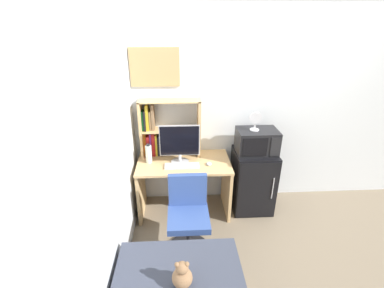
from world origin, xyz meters
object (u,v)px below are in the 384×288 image
at_px(microwave, 257,141).
at_px(desk_fan, 255,120).
at_px(computer_mouse, 209,164).
at_px(hutch_bookshelf, 161,129).
at_px(keyboard, 182,166).
at_px(monitor, 180,143).
at_px(water_bottle, 149,154).
at_px(wall_corkboard, 155,67).
at_px(teddy_bear, 182,276).
at_px(desk_chair, 188,221).
at_px(mini_fridge, 253,180).

relative_size(microwave, desk_fan, 2.14).
xyz_separation_m(computer_mouse, desk_fan, (0.55, 0.13, 0.49)).
distance_m(hutch_bookshelf, keyboard, 0.54).
bearing_deg(monitor, water_bottle, 176.66).
bearing_deg(desk_fan, wall_corkboard, 166.56).
xyz_separation_m(monitor, keyboard, (0.02, -0.11, -0.25)).
distance_m(water_bottle, teddy_bear, 1.59).
distance_m(monitor, teddy_bear, 1.55).
height_order(keyboard, computer_mouse, computer_mouse).
distance_m(desk_fan, desk_chair, 1.38).
bearing_deg(wall_corkboard, mini_fridge, -12.86).
bearing_deg(hutch_bookshelf, water_bottle, -124.36).
bearing_deg(microwave, desk_fan, -173.52).
relative_size(hutch_bookshelf, keyboard, 1.81).
height_order(water_bottle, wall_corkboard, wall_corkboard).
height_order(desk_chair, teddy_bear, desk_chair).
xyz_separation_m(desk_fan, desk_chair, (-0.83, -0.71, -0.85)).
bearing_deg(desk_chair, hutch_bookshelf, 108.56).
distance_m(microwave, teddy_bear, 1.85).
xyz_separation_m(keyboard, microwave, (0.92, 0.16, 0.23)).
relative_size(computer_mouse, microwave, 0.17).
bearing_deg(hutch_bookshelf, microwave, -9.01).
xyz_separation_m(hutch_bookshelf, mini_fridge, (1.17, -0.19, -0.67)).
bearing_deg(computer_mouse, wall_corkboard, 146.62).
bearing_deg(monitor, hutch_bookshelf, 134.14).
height_order(mini_fridge, desk_fan, desk_fan).
relative_size(desk_chair, teddy_bear, 3.76).
height_order(mini_fridge, wall_corkboard, wall_corkboard).
height_order(water_bottle, microwave, microwave).
bearing_deg(monitor, teddy_bear, -90.17).
bearing_deg(water_bottle, hutch_bookshelf, 55.64).
xyz_separation_m(mini_fridge, microwave, (0.00, 0.00, 0.56)).
relative_size(computer_mouse, desk_fan, 0.36).
distance_m(hutch_bookshelf, microwave, 1.19).
xyz_separation_m(hutch_bookshelf, microwave, (1.17, -0.19, -0.11)).
relative_size(microwave, teddy_bear, 2.09).
height_order(computer_mouse, wall_corkboard, wall_corkboard).
height_order(hutch_bookshelf, wall_corkboard, wall_corkboard).
bearing_deg(mini_fridge, wall_corkboard, 167.14).
relative_size(keyboard, computer_mouse, 5.06).
bearing_deg(teddy_bear, desk_fan, 59.72).
xyz_separation_m(hutch_bookshelf, computer_mouse, (0.58, -0.32, -0.33)).
relative_size(computer_mouse, desk_chair, 0.09).
xyz_separation_m(hutch_bookshelf, water_bottle, (-0.15, -0.21, -0.23)).
xyz_separation_m(microwave, desk_fan, (-0.05, -0.01, 0.27)).
relative_size(hutch_bookshelf, water_bottle, 3.05).
bearing_deg(microwave, desk_chair, -140.71).
distance_m(hutch_bookshelf, teddy_bear, 1.81).
bearing_deg(hutch_bookshelf, keyboard, -53.67).
relative_size(desk_fan, teddy_bear, 0.98).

